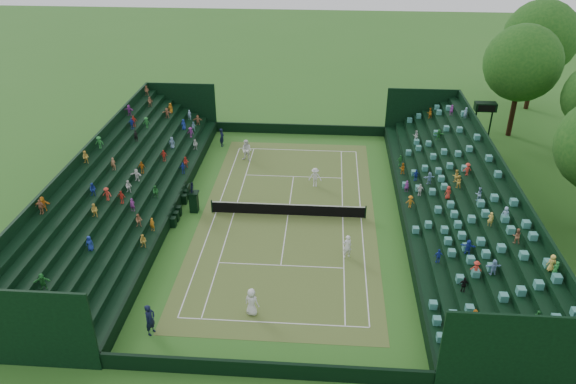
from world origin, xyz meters
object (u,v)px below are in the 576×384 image
(tennis_net, at_px, (288,209))
(umpire_chair, at_px, (193,199))
(player_far_west, at_px, (247,150))
(player_far_east, at_px, (315,177))
(player_near_west, at_px, (252,302))
(player_near_east, at_px, (347,246))

(tennis_net, height_order, umpire_chair, umpire_chair)
(tennis_net, height_order, player_far_west, player_far_west)
(player_far_east, bearing_deg, player_far_west, 145.38)
(player_far_west, relative_size, player_far_east, 1.19)
(tennis_net, relative_size, player_far_west, 5.94)
(player_far_west, bearing_deg, tennis_net, -48.07)
(tennis_net, height_order, player_near_west, player_near_west)
(tennis_net, xyz_separation_m, player_far_west, (-4.40, 9.36, 0.46))
(tennis_net, distance_m, umpire_chair, 7.18)
(tennis_net, xyz_separation_m, player_near_west, (-1.26, -11.21, 0.36))
(tennis_net, relative_size, player_far_east, 7.08)
(tennis_net, distance_m, player_near_west, 11.29)
(player_near_west, distance_m, player_far_west, 20.81)
(umpire_chair, distance_m, player_far_west, 9.70)
(player_near_west, height_order, player_near_east, player_near_west)
(player_far_east, bearing_deg, player_near_east, -75.01)
(player_far_west, bearing_deg, player_near_west, -64.59)
(umpire_chair, bearing_deg, player_near_west, -62.37)
(player_near_west, relative_size, player_near_east, 1.03)
(umpire_chair, xyz_separation_m, player_near_east, (11.46, -5.17, -0.21))
(umpire_chair, relative_size, player_near_west, 1.41)
(tennis_net, height_order, player_near_east, player_near_east)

